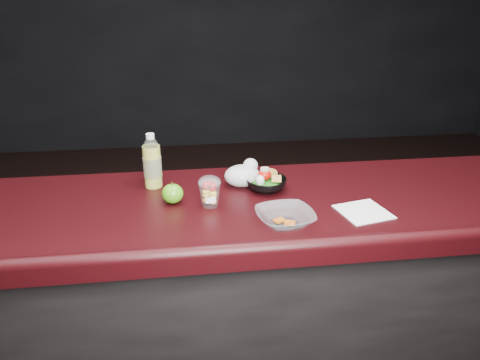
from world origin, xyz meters
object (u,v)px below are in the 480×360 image
at_px(fruit_cup, 210,191).
at_px(snack_bowl, 266,183).
at_px(lemonade_bottle, 152,165).
at_px(takeout_bowl, 285,218).
at_px(green_apple, 173,194).

height_order(fruit_cup, snack_bowl, fruit_cup).
distance_m(lemonade_bottle, takeout_bowl, 0.58).
distance_m(green_apple, snack_bowl, 0.36).
bearing_deg(fruit_cup, green_apple, 162.45).
distance_m(fruit_cup, green_apple, 0.14).
distance_m(fruit_cup, snack_bowl, 0.25).
xyz_separation_m(fruit_cup, takeout_bowl, (0.24, -0.17, -0.04)).
bearing_deg(green_apple, fruit_cup, -17.55).
relative_size(lemonade_bottle, green_apple, 2.64).
height_order(snack_bowl, takeout_bowl, snack_bowl).
relative_size(fruit_cup, takeout_bowl, 0.53).
distance_m(lemonade_bottle, fruit_cup, 0.29).
xyz_separation_m(lemonade_bottle, snack_bowl, (0.43, -0.09, -0.06)).
distance_m(fruit_cup, takeout_bowl, 0.29).
height_order(lemonade_bottle, green_apple, lemonade_bottle).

